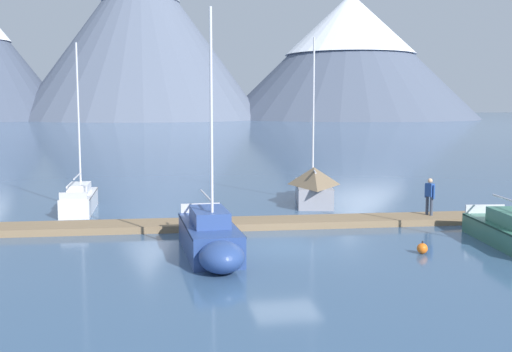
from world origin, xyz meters
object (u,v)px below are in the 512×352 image
Objects in this scene: person_on_dock at (430,194)px; mooring_buoy_channel_marker at (422,248)px; sailboat_second_berth at (211,238)px; sailboat_mid_dock_port at (313,185)px; sailboat_nearest_berth at (80,198)px.

person_on_dock is 6.48m from mooring_buoy_channel_marker.
person_on_dock is at bearing 23.70° from sailboat_second_berth.
sailboat_mid_dock_port is at bearing 58.12° from sailboat_second_berth.
sailboat_mid_dock_port reaches higher than sailboat_second_berth.
sailboat_nearest_berth is at bearing -178.99° from sailboat_mid_dock_port.
person_on_dock reaches higher than mooring_buoy_channel_marker.
sailboat_second_berth is 18.40× the size of mooring_buoy_channel_marker.
sailboat_mid_dock_port is (12.29, 0.22, 0.35)m from sailboat_nearest_berth.
sailboat_mid_dock_port is 7.36m from person_on_dock.
sailboat_nearest_berth is at bearing 137.79° from mooring_buoy_channel_marker.
sailboat_nearest_berth is 17.50m from mooring_buoy_channel_marker.
mooring_buoy_channel_marker is (7.50, -1.01, -0.48)m from sailboat_second_berth.
sailboat_mid_dock_port is at bearing 1.01° from sailboat_nearest_berth.
mooring_buoy_channel_marker is (12.96, -11.76, -0.40)m from sailboat_nearest_berth.
sailboat_mid_dock_port reaches higher than mooring_buoy_channel_marker.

